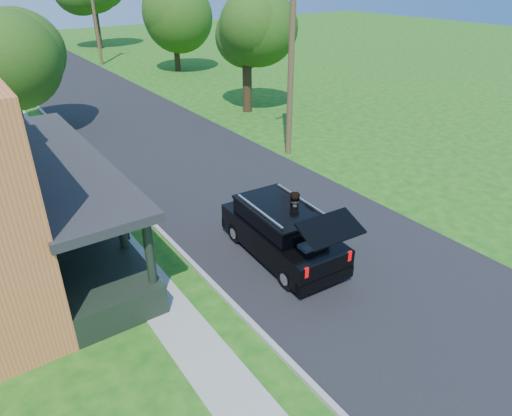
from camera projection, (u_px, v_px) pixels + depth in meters
ground at (345, 263)px, 14.43m from camera, size 140.00×140.00×0.00m
street at (122, 115)px, 28.99m from camera, size 8.00×120.00×0.02m
curb at (56, 126)px, 26.95m from camera, size 0.15×120.00×0.12m
sidewalk at (28, 131)px, 26.17m from camera, size 1.30×120.00×0.03m
black_suv at (282, 232)px, 14.40m from camera, size 2.16×5.07×2.32m
skateboarder at (293, 217)px, 14.41m from camera, size 0.98×0.84×1.74m
skateboard at (294, 242)px, 14.71m from camera, size 0.60×0.62×0.74m
tree_left_mid at (1, 48)px, 23.10m from camera, size 6.18×6.38×7.31m
tree_right_near at (246, 28)px, 27.43m from camera, size 6.00×6.32×7.65m
tree_right_mid at (173, 8)px, 39.13m from camera, size 6.61×6.45×8.34m
utility_pole_near at (292, 46)px, 20.60m from camera, size 1.70×0.60×9.97m
utility_pole_far at (94, 9)px, 41.94m from camera, size 1.81×0.46×9.55m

